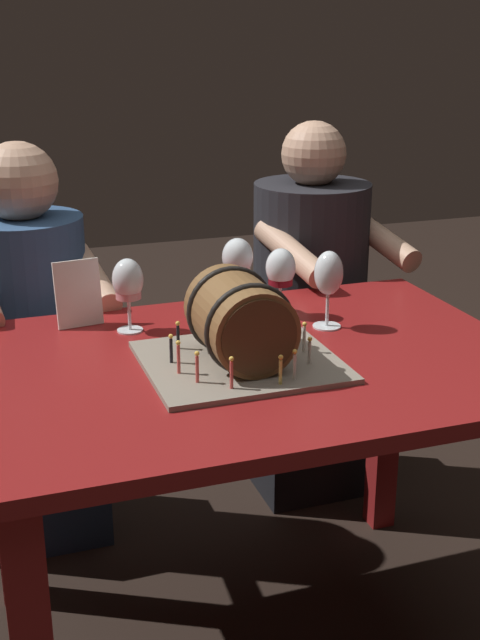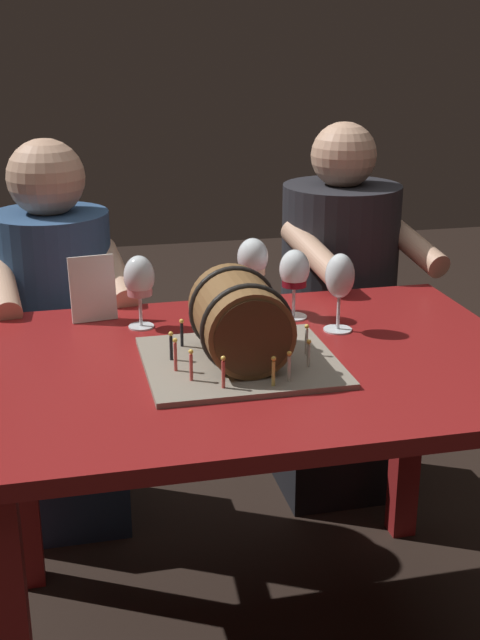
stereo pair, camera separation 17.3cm
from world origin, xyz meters
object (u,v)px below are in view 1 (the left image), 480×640
at_px(person_seated_right, 309,326).
at_px(wine_glass_red, 281,271).
at_px(menu_card, 78,294).
at_px(wine_glass_white, 238,260).
at_px(dining_table, 255,409).
at_px(person_seated_left, 35,366).
at_px(wine_glass_rose, 128,283).
at_px(wine_glass_empty, 329,275).
at_px(barrel_cake, 240,327).

bearing_deg(person_seated_right, wine_glass_red, -122.38).
relative_size(menu_card, person_seated_right, 0.14).
bearing_deg(wine_glass_white, dining_table, -101.68).
relative_size(dining_table, wine_glass_red, 6.95).
bearing_deg(wine_glass_red, person_seated_left, 143.14).
relative_size(wine_glass_rose, wine_glass_empty, 0.94).
bearing_deg(menu_card, wine_glass_red, -18.45).
xyz_separation_m(wine_glass_white, person_seated_left, (-0.48, 0.36, -0.36)).
relative_size(wine_glass_red, person_seated_left, 0.15).
bearing_deg(wine_glass_rose, person_seated_right, 32.69).
height_order(barrel_cake, person_seated_right, person_seated_right).
bearing_deg(person_seated_left, barrel_cake, -61.62).
relative_size(wine_glass_white, person_seated_right, 0.16).
height_order(wine_glass_rose, person_seated_right, person_seated_right).
relative_size(wine_glass_red, person_seated_right, 0.15).
height_order(barrel_cake, wine_glass_empty, barrel_cake).
bearing_deg(dining_table, menu_card, 135.16).
height_order(barrel_cake, wine_glass_rose, barrel_cake).
xyz_separation_m(barrel_cake, person_seated_left, (-0.37, 0.69, -0.31)).
bearing_deg(barrel_cake, dining_table, 32.72).
bearing_deg(wine_glass_empty, menu_card, 159.93).
height_order(wine_glass_rose, menu_card, wine_glass_rose).
bearing_deg(menu_card, person_seated_left, 97.49).
distance_m(barrel_cake, person_seated_left, 0.85).
height_order(person_seated_left, person_seated_right, person_seated_right).
distance_m(wine_glass_rose, wine_glass_empty, 0.47).
distance_m(dining_table, wine_glass_white, 0.41).
bearing_deg(person_seated_right, wine_glass_rose, -147.31).
relative_size(wine_glass_rose, person_seated_right, 0.15).
height_order(dining_table, wine_glass_empty, wine_glass_empty).
relative_size(barrel_cake, wine_glass_red, 2.34).
distance_m(dining_table, person_seated_right, 0.79).
bearing_deg(wine_glass_red, wine_glass_rose, 177.87).
relative_size(wine_glass_rose, wine_glass_white, 0.94).
relative_size(wine_glass_rose, wine_glass_red, 1.02).
bearing_deg(wine_glass_rose, wine_glass_white, 11.38).
bearing_deg(person_seated_right, menu_card, -155.83).
height_order(wine_glass_red, person_seated_left, person_seated_left).
relative_size(wine_glass_white, person_seated_left, 0.16).
relative_size(wine_glass_red, menu_card, 1.07).
relative_size(wine_glass_white, menu_card, 1.17).
height_order(wine_glass_rose, wine_glass_white, wine_glass_white).
height_order(barrel_cake, wine_glass_white, barrel_cake).
xyz_separation_m(wine_glass_rose, menu_card, (-0.11, 0.08, -0.04)).
distance_m(wine_glass_rose, person_seated_right, 0.83).
bearing_deg(person_seated_right, wine_glass_white, -135.12).
height_order(wine_glass_red, menu_card, wine_glass_red).
bearing_deg(barrel_cake, wine_glass_red, 53.59).
relative_size(barrel_cake, wine_glass_white, 2.15).
height_order(wine_glass_rose, wine_glass_red, wine_glass_rose).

